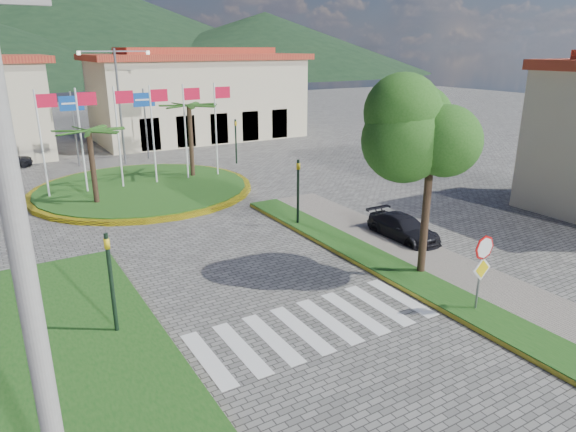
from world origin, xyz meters
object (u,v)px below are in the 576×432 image
car_dark_b (154,141)px  deciduous_tree (432,136)px  car_dark_a (5,160)px  utility_pole (31,311)px  stop_sign (482,261)px  car_side_right (403,228)px  roundabout_island (143,188)px

car_dark_b → deciduous_tree: bearing=-174.5°
car_dark_a → car_dark_b: size_ratio=0.97×
utility_pole → car_dark_b: utility_pole is taller
stop_sign → car_side_right: stop_sign is taller
car_dark_a → car_side_right: size_ratio=0.94×
stop_sign → car_side_right: 6.78m
roundabout_island → car_dark_a: (-6.55, 10.87, 0.43)m
deciduous_tree → roundabout_island: bearing=107.9°
car_dark_b → car_dark_a: bearing=104.4°
stop_sign → utility_pole: utility_pole is taller
stop_sign → car_side_right: (2.60, 6.13, -1.25)m
deciduous_tree → car_dark_a: bearing=113.4°
car_dark_b → car_side_right: 27.01m
stop_sign → car_side_right: bearing=67.0°
car_dark_b → roundabout_island: bearing=164.2°
deciduous_tree → car_side_right: deciduous_tree is taller
roundabout_island → car_dark_b: roundabout_island is taller
stop_sign → car_dark_a: stop_sign is taller
car_dark_a → deciduous_tree: bearing=-156.9°
deciduous_tree → car_dark_b: size_ratio=1.88×
roundabout_island → car_dark_b: bearing=70.3°
roundabout_island → deciduous_tree: deciduous_tree is taller
utility_pole → car_side_right: bearing=28.4°
utility_pole → car_side_right: (15.00, 8.09, -3.96)m
car_dark_a → car_side_right: bearing=-150.8°
utility_pole → car_side_right: utility_pole is taller
car_side_right → utility_pole: bearing=-150.8°
deciduous_tree → car_dark_b: bearing=91.6°
deciduous_tree → car_side_right: (2.00, 3.09, -4.63)m
car_side_right → roundabout_island: bearing=119.2°
roundabout_island → car_dark_b: 13.76m
car_side_right → car_dark_b: bearing=96.9°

